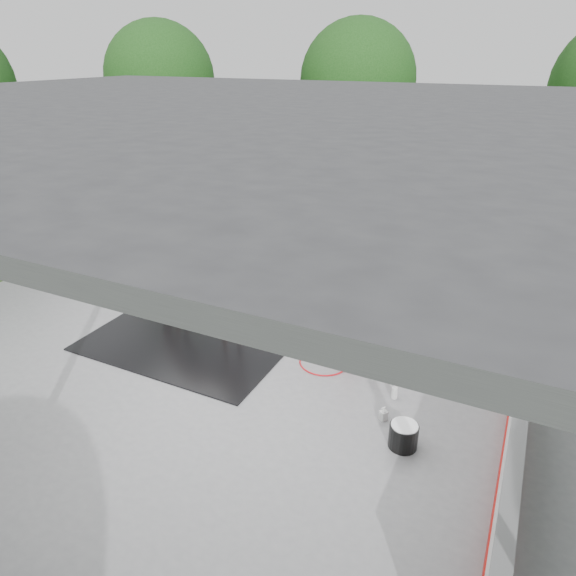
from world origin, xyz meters
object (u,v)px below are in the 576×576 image
at_px(dasher_board, 519,395).
at_px(horse, 199,281).
at_px(handler, 348,321).
at_px(wash_bucket, 403,435).

relative_size(dasher_board, horse, 3.48).
relative_size(horse, handler, 1.42).
bearing_deg(wash_bucket, dasher_board, 39.10).
height_order(horse, wash_bucket, horse).
bearing_deg(wash_bucket, handler, 132.20).
relative_size(horse, wash_bucket, 6.11).
xyz_separation_m(horse, handler, (2.76, 0.08, -0.19)).
xyz_separation_m(handler, wash_bucket, (1.33, -1.46, -0.63)).
distance_m(handler, wash_bucket, 2.07).
relative_size(handler, wash_bucket, 4.30).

